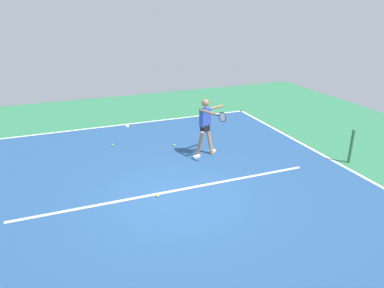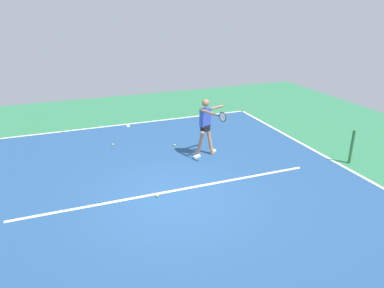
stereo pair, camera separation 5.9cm
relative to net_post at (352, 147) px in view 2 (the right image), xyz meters
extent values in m
plane|color=#2D754C|center=(5.65, 0.00, -0.54)|extent=(22.08, 22.08, 0.00)
cube|color=navy|center=(5.65, 0.00, -0.53)|extent=(10.69, 12.53, 0.00)
cube|color=white|center=(5.65, -6.21, -0.53)|extent=(10.69, 0.10, 0.01)
cube|color=white|center=(0.35, 0.00, -0.53)|extent=(0.10, 12.53, 0.01)
cube|color=white|center=(5.65, -0.26, -0.53)|extent=(8.02, 0.10, 0.01)
cube|color=white|center=(5.65, -6.01, -0.53)|extent=(0.10, 0.30, 0.01)
cylinder|color=#38753D|center=(0.00, 0.00, 0.00)|extent=(0.09, 0.09, 1.07)
cylinder|color=#9E7051|center=(3.71, -2.25, -0.10)|extent=(0.22, 0.38, 0.90)
cube|color=white|center=(3.59, -2.30, -0.50)|extent=(0.26, 0.17, 0.07)
cylinder|color=#9E7051|center=(4.11, -2.12, -0.10)|extent=(0.22, 0.38, 0.90)
cube|color=white|center=(4.24, -2.08, -0.50)|extent=(0.26, 0.17, 0.07)
cube|color=black|center=(3.91, -2.19, 0.39)|extent=(0.30, 0.27, 0.20)
cube|color=#334CB2|center=(3.91, -2.19, 0.74)|extent=(0.38, 0.28, 0.58)
sphere|color=#9E7051|center=(3.91, -2.19, 1.20)|extent=(0.23, 0.23, 0.23)
cylinder|color=#9E7051|center=(3.48, -2.33, 0.97)|extent=(0.57, 0.26, 0.08)
cylinder|color=#9E7051|center=(3.98, -1.86, 1.00)|extent=(0.26, 0.57, 0.08)
cylinder|color=black|center=(3.85, -1.48, 1.00)|extent=(0.10, 0.22, 0.03)
torus|color=black|center=(3.77, -1.25, 1.00)|extent=(0.12, 0.29, 0.29)
cylinder|color=silver|center=(3.77, -1.25, 1.00)|extent=(0.08, 0.24, 0.25)
sphere|color=#CCE033|center=(6.58, -4.08, -0.50)|extent=(0.07, 0.07, 0.07)
sphere|color=#C6E53D|center=(6.10, -0.11, -0.50)|extent=(0.07, 0.07, 0.07)
sphere|color=#C6E53D|center=(4.59, -3.27, -0.50)|extent=(0.07, 0.07, 0.07)
camera|label=1|loc=(8.21, 7.68, 4.09)|focal=33.66mm
camera|label=2|loc=(8.15, 7.70, 4.09)|focal=33.66mm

